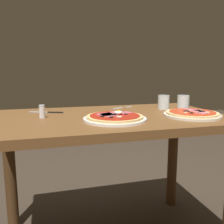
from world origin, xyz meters
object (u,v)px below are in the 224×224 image
at_px(salt_shaker, 42,112).
at_px(water_glass_near, 183,103).
at_px(water_glass_far, 164,103).
at_px(pizza_foreground, 115,118).
at_px(knife, 49,112).
at_px(fork, 121,108).
at_px(dining_table, 110,139).
at_px(pizza_across_left, 192,114).

bearing_deg(salt_shaker, water_glass_near, 3.69).
xyz_separation_m(water_glass_far, salt_shaker, (-0.73, -0.10, -0.01)).
relative_size(pizza_foreground, knife, 1.64).
bearing_deg(fork, knife, -172.65).
xyz_separation_m(water_glass_near, salt_shaker, (-0.84, -0.05, -0.01)).
height_order(dining_table, water_glass_far, water_glass_far).
height_order(dining_table, fork, fork).
xyz_separation_m(dining_table, knife, (-0.31, 0.18, 0.13)).
bearing_deg(fork, pizza_foreground, -112.07).
relative_size(fork, salt_shaker, 2.22).
xyz_separation_m(pizza_foreground, pizza_across_left, (0.42, -0.01, -0.00)).
relative_size(pizza_foreground, fork, 2.07).
xyz_separation_m(fork, knife, (-0.45, -0.06, 0.00)).
xyz_separation_m(knife, salt_shaker, (-0.03, -0.15, 0.03)).
height_order(pizza_across_left, knife, pizza_across_left).
relative_size(pizza_foreground, water_glass_far, 3.56).
relative_size(dining_table, fork, 8.33).
bearing_deg(water_glass_far, pizza_foreground, -146.82).
bearing_deg(pizza_across_left, knife, 157.12).
height_order(dining_table, salt_shaker, salt_shaker).
bearing_deg(water_glass_far, fork, 156.93).
relative_size(dining_table, pizza_across_left, 4.20).
xyz_separation_m(pizza_across_left, fork, (-0.28, 0.37, -0.01)).
bearing_deg(water_glass_far, water_glass_near, -24.86).
bearing_deg(dining_table, pizza_across_left, -17.42).
relative_size(dining_table, knife, 6.57).
bearing_deg(dining_table, knife, 150.52).
bearing_deg(salt_shaker, dining_table, -4.63).
xyz_separation_m(pizza_foreground, salt_shaker, (-0.34, 0.15, 0.02)).
relative_size(knife, salt_shaker, 2.81).
bearing_deg(water_glass_far, dining_table, -161.01).
relative_size(pizza_across_left, knife, 1.57).
bearing_deg(pizza_foreground, salt_shaker, 156.11).
bearing_deg(knife, dining_table, -29.48).
bearing_deg(water_glass_near, dining_table, -170.50).
height_order(dining_table, pizza_foreground, pizza_foreground).
xyz_separation_m(pizza_foreground, water_glass_near, (0.50, 0.21, 0.03)).
bearing_deg(pizza_across_left, pizza_foreground, 178.94).
xyz_separation_m(pizza_across_left, knife, (-0.73, 0.31, -0.01)).
height_order(pizza_foreground, pizza_across_left, pizza_foreground).
bearing_deg(dining_table, pizza_foreground, -92.97).
bearing_deg(knife, water_glass_near, -6.76).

